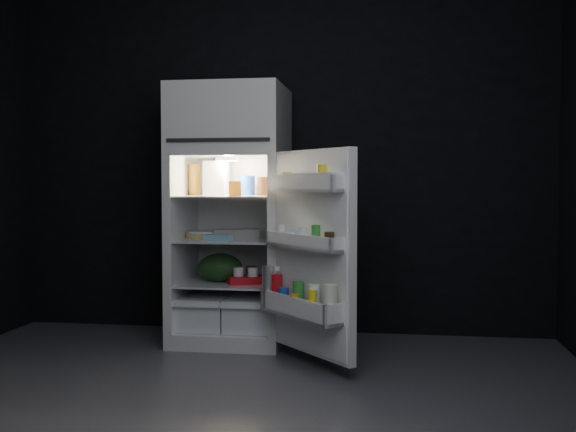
% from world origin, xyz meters
% --- Properties ---
extents(floor, '(4.00, 3.40, 0.00)m').
position_xyz_m(floor, '(0.00, 0.00, 0.00)').
color(floor, '#4F4F54').
rests_on(floor, ground).
extents(wall_back, '(4.00, 0.00, 2.70)m').
position_xyz_m(wall_back, '(0.00, 1.70, 1.35)').
color(wall_back, black).
rests_on(wall_back, ground).
extents(wall_front, '(4.00, 0.00, 2.70)m').
position_xyz_m(wall_front, '(0.00, -1.70, 1.35)').
color(wall_front, black).
rests_on(wall_front, ground).
extents(refrigerator, '(0.76, 0.71, 1.78)m').
position_xyz_m(refrigerator, '(-0.28, 1.32, 0.96)').
color(refrigerator, silver).
rests_on(refrigerator, ground).
extents(fridge_door, '(0.62, 0.66, 1.22)m').
position_xyz_m(fridge_door, '(0.35, 0.66, 0.69)').
color(fridge_door, silver).
rests_on(fridge_door, ground).
extents(milk_jug, '(0.16, 0.16, 0.24)m').
position_xyz_m(milk_jug, '(-0.39, 1.32, 1.15)').
color(milk_jug, white).
rests_on(milk_jug, refrigerator).
extents(mayo_jar, '(0.14, 0.14, 0.14)m').
position_xyz_m(mayo_jar, '(-0.18, 1.38, 1.10)').
color(mayo_jar, '#1E45A4').
rests_on(mayo_jar, refrigerator).
extents(jam_jar, '(0.13, 0.13, 0.13)m').
position_xyz_m(jam_jar, '(-0.04, 1.34, 1.09)').
color(jam_jar, black).
rests_on(jam_jar, refrigerator).
extents(amber_bottle, '(0.10, 0.10, 0.22)m').
position_xyz_m(amber_bottle, '(-0.55, 1.35, 1.14)').
color(amber_bottle, orange).
rests_on(amber_bottle, refrigerator).
extents(small_carton, '(0.09, 0.07, 0.10)m').
position_xyz_m(small_carton, '(-0.21, 1.13, 1.08)').
color(small_carton, orange).
rests_on(small_carton, refrigerator).
extents(egg_carton, '(0.33, 0.20, 0.07)m').
position_xyz_m(egg_carton, '(-0.23, 1.23, 0.76)').
color(egg_carton, gray).
rests_on(egg_carton, refrigerator).
extents(pie, '(0.39, 0.39, 0.04)m').
position_xyz_m(pie, '(-0.44, 1.32, 0.75)').
color(pie, tan).
rests_on(pie, refrigerator).
extents(flat_package, '(0.21, 0.15, 0.04)m').
position_xyz_m(flat_package, '(-0.32, 1.10, 0.75)').
color(flat_package, '#7BB0BF').
rests_on(flat_package, refrigerator).
extents(wrapped_pkg, '(0.15, 0.14, 0.05)m').
position_xyz_m(wrapped_pkg, '(-0.13, 1.39, 0.75)').
color(wrapped_pkg, beige).
rests_on(wrapped_pkg, refrigerator).
extents(produce_bag, '(0.37, 0.34, 0.20)m').
position_xyz_m(produce_bag, '(-0.35, 1.26, 0.52)').
color(produce_bag, '#193815').
rests_on(produce_bag, refrigerator).
extents(yogurt_tray, '(0.30, 0.24, 0.05)m').
position_xyz_m(yogurt_tray, '(-0.14, 1.19, 0.45)').
color(yogurt_tray, red).
rests_on(yogurt_tray, refrigerator).
extents(small_can_red, '(0.08, 0.08, 0.09)m').
position_xyz_m(small_can_red, '(-0.16, 1.43, 0.47)').
color(small_can_red, red).
rests_on(small_can_red, refrigerator).
extents(small_can_silver, '(0.08, 0.08, 0.09)m').
position_xyz_m(small_can_silver, '(-0.04, 1.40, 0.47)').
color(small_can_silver, silver).
rests_on(small_can_silver, refrigerator).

